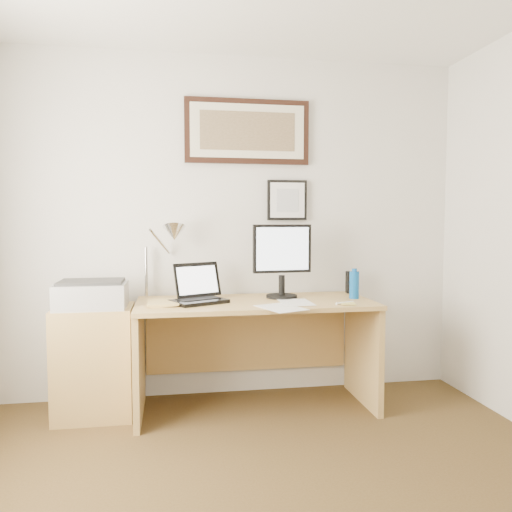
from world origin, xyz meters
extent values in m
cube|color=silver|center=(0.00, 2.00, 1.25)|extent=(3.50, 0.02, 2.50)
cube|color=#AF8949|center=(-0.92, 1.68, 0.36)|extent=(0.50, 0.40, 0.73)
cylinder|color=#0C51A0|center=(0.85, 1.62, 0.85)|extent=(0.07, 0.07, 0.19)
cylinder|color=#0C51A0|center=(0.85, 1.62, 0.95)|extent=(0.03, 0.03, 0.02)
cube|color=black|center=(0.93, 1.88, 0.83)|extent=(0.08, 0.07, 0.16)
cube|color=white|center=(0.26, 1.33, 0.75)|extent=(0.32, 0.37, 0.00)
cube|color=white|center=(0.41, 1.51, 0.75)|extent=(0.20, 0.29, 0.00)
cube|color=#D8CC66|center=(0.72, 1.38, 0.76)|extent=(0.10, 0.10, 0.01)
cylinder|color=white|center=(0.71, 1.40, 0.76)|extent=(0.14, 0.06, 0.02)
imported|color=tan|center=(-0.57, 1.59, 0.76)|extent=(0.21, 0.28, 0.02)
cube|color=#AF8949|center=(0.15, 1.63, 0.73)|extent=(1.60, 0.70, 0.03)
cube|color=#AF8949|center=(-0.63, 1.63, 0.36)|extent=(0.04, 0.65, 0.72)
cube|color=#AF8949|center=(0.93, 1.63, 0.36)|extent=(0.04, 0.65, 0.72)
cube|color=#AF8949|center=(0.15, 1.96, 0.45)|extent=(1.50, 0.03, 0.55)
cube|color=black|center=(-0.23, 1.60, 0.76)|extent=(0.41, 0.37, 0.02)
cube|color=black|center=(-0.23, 1.63, 0.78)|extent=(0.31, 0.24, 0.00)
cube|color=black|center=(-0.23, 1.74, 0.89)|extent=(0.34, 0.22, 0.23)
cube|color=white|center=(-0.23, 1.73, 0.89)|extent=(0.29, 0.18, 0.18)
cylinder|color=black|center=(0.36, 1.74, 0.76)|extent=(0.22, 0.22, 0.02)
cylinder|color=black|center=(0.36, 1.74, 0.84)|extent=(0.04, 0.04, 0.14)
cube|color=black|center=(0.36, 1.73, 1.10)|extent=(0.42, 0.07, 0.34)
cube|color=white|center=(0.36, 1.71, 1.10)|extent=(0.38, 0.04, 0.30)
cube|color=#ABABAE|center=(-0.92, 1.66, 0.81)|extent=(0.44, 0.34, 0.16)
cube|color=#2F2F2F|center=(-0.92, 1.66, 0.90)|extent=(0.40, 0.30, 0.02)
cylinder|color=silver|center=(-0.59, 1.92, 0.93)|extent=(0.02, 0.02, 0.36)
cylinder|color=silver|center=(-0.49, 1.86, 1.15)|extent=(0.15, 0.23, 0.19)
cone|color=silver|center=(-0.39, 1.80, 1.21)|extent=(0.16, 0.18, 0.15)
cube|color=black|center=(0.15, 1.98, 1.95)|extent=(0.92, 0.03, 0.47)
cube|color=beige|center=(0.15, 1.96, 1.95)|extent=(0.84, 0.01, 0.39)
cube|color=brown|center=(0.15, 1.95, 1.95)|extent=(0.70, 0.00, 0.28)
cube|color=black|center=(0.45, 1.98, 1.45)|extent=(0.30, 0.02, 0.30)
cube|color=white|center=(0.45, 1.96, 1.45)|extent=(0.26, 0.00, 0.26)
cube|color=#B7BCC1|center=(0.45, 1.96, 1.45)|extent=(0.17, 0.00, 0.17)
camera|label=1|loc=(-0.40, -1.69, 1.29)|focal=35.00mm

